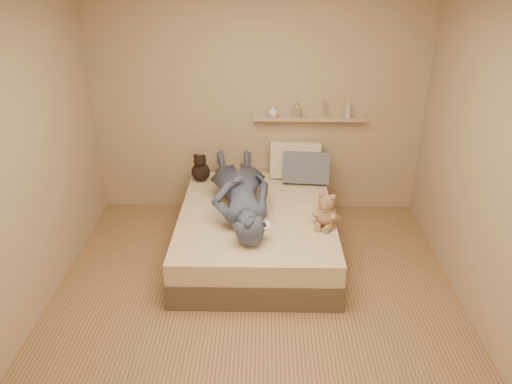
{
  "coord_description": "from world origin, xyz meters",
  "views": [
    {
      "loc": [
        0.07,
        -3.34,
        2.78
      ],
      "look_at": [
        0.0,
        0.65,
        0.8
      ],
      "focal_mm": 35.0,
      "sensor_mm": 36.0,
      "label": 1
    }
  ],
  "objects_px": {
    "game_console": "(261,226)",
    "pillow_grey": "(306,168)",
    "teddy_bear": "(326,213)",
    "pillow_cream": "(295,160)",
    "wall_shelf": "(309,119)",
    "dark_plush": "(201,169)",
    "bed": "(257,231)",
    "person": "(240,190)"
  },
  "relations": [
    {
      "from": "wall_shelf",
      "to": "person",
      "type": "bearing_deg",
      "value": -130.61
    },
    {
      "from": "game_console",
      "to": "pillow_cream",
      "type": "xyz_separation_m",
      "value": [
        0.37,
        1.37,
        0.05
      ]
    },
    {
      "from": "bed",
      "to": "dark_plush",
      "type": "xyz_separation_m",
      "value": [
        -0.62,
        0.7,
        0.36
      ]
    },
    {
      "from": "pillow_cream",
      "to": "person",
      "type": "height_order",
      "value": "pillow_cream"
    },
    {
      "from": "bed",
      "to": "teddy_bear",
      "type": "height_order",
      "value": "teddy_bear"
    },
    {
      "from": "dark_plush",
      "to": "pillow_grey",
      "type": "relative_size",
      "value": 0.63
    },
    {
      "from": "game_console",
      "to": "person",
      "type": "distance_m",
      "value": 0.66
    },
    {
      "from": "game_console",
      "to": "pillow_grey",
      "type": "relative_size",
      "value": 0.37
    },
    {
      "from": "bed",
      "to": "wall_shelf",
      "type": "xyz_separation_m",
      "value": [
        0.55,
        0.91,
        0.88
      ]
    },
    {
      "from": "teddy_bear",
      "to": "pillow_cream",
      "type": "relative_size",
      "value": 0.62
    },
    {
      "from": "game_console",
      "to": "pillow_cream",
      "type": "height_order",
      "value": "pillow_cream"
    },
    {
      "from": "bed",
      "to": "pillow_grey",
      "type": "bearing_deg",
      "value": 52.72
    },
    {
      "from": "pillow_cream",
      "to": "wall_shelf",
      "type": "xyz_separation_m",
      "value": [
        0.14,
        0.08,
        0.45
      ]
    },
    {
      "from": "dark_plush",
      "to": "person",
      "type": "height_order",
      "value": "person"
    },
    {
      "from": "bed",
      "to": "wall_shelf",
      "type": "height_order",
      "value": "wall_shelf"
    },
    {
      "from": "pillow_cream",
      "to": "wall_shelf",
      "type": "relative_size",
      "value": 0.46
    },
    {
      "from": "game_console",
      "to": "teddy_bear",
      "type": "height_order",
      "value": "teddy_bear"
    },
    {
      "from": "game_console",
      "to": "wall_shelf",
      "type": "xyz_separation_m",
      "value": [
        0.5,
        1.45,
        0.5
      ]
    },
    {
      "from": "bed",
      "to": "pillow_grey",
      "type": "xyz_separation_m",
      "value": [
        0.53,
        0.69,
        0.4
      ]
    },
    {
      "from": "bed",
      "to": "teddy_bear",
      "type": "distance_m",
      "value": 0.78
    },
    {
      "from": "game_console",
      "to": "pillow_grey",
      "type": "bearing_deg",
      "value": 68.81
    },
    {
      "from": "person",
      "to": "bed",
      "type": "bearing_deg",
      "value": 146.72
    },
    {
      "from": "bed",
      "to": "pillow_grey",
      "type": "height_order",
      "value": "pillow_grey"
    },
    {
      "from": "pillow_cream",
      "to": "pillow_grey",
      "type": "distance_m",
      "value": 0.18
    },
    {
      "from": "person",
      "to": "wall_shelf",
      "type": "distance_m",
      "value": 1.19
    },
    {
      "from": "game_console",
      "to": "person",
      "type": "height_order",
      "value": "person"
    },
    {
      "from": "teddy_bear",
      "to": "wall_shelf",
      "type": "distance_m",
      "value": 1.28
    },
    {
      "from": "pillow_cream",
      "to": "pillow_grey",
      "type": "relative_size",
      "value": 1.1
    },
    {
      "from": "dark_plush",
      "to": "pillow_cream",
      "type": "xyz_separation_m",
      "value": [
        1.04,
        0.13,
        0.06
      ]
    },
    {
      "from": "dark_plush",
      "to": "pillow_grey",
      "type": "height_order",
      "value": "pillow_grey"
    },
    {
      "from": "bed",
      "to": "teddy_bear",
      "type": "relative_size",
      "value": 5.59
    },
    {
      "from": "teddy_bear",
      "to": "pillow_cream",
      "type": "height_order",
      "value": "pillow_cream"
    },
    {
      "from": "teddy_bear",
      "to": "dark_plush",
      "type": "distance_m",
      "value": 1.59
    },
    {
      "from": "teddy_bear",
      "to": "wall_shelf",
      "type": "height_order",
      "value": "wall_shelf"
    },
    {
      "from": "teddy_bear",
      "to": "game_console",
      "type": "bearing_deg",
      "value": -154.85
    },
    {
      "from": "teddy_bear",
      "to": "pillow_grey",
      "type": "bearing_deg",
      "value": 96.79
    },
    {
      "from": "teddy_bear",
      "to": "wall_shelf",
      "type": "xyz_separation_m",
      "value": [
        -0.09,
        1.17,
        0.51
      ]
    },
    {
      "from": "bed",
      "to": "game_console",
      "type": "relative_size",
      "value": 10.22
    },
    {
      "from": "bed",
      "to": "pillow_cream",
      "type": "distance_m",
      "value": 1.02
    },
    {
      "from": "bed",
      "to": "person",
      "type": "xyz_separation_m",
      "value": [
        -0.16,
        0.08,
        0.42
      ]
    },
    {
      "from": "bed",
      "to": "teddy_bear",
      "type": "bearing_deg",
      "value": -22.58
    },
    {
      "from": "pillow_grey",
      "to": "bed",
      "type": "bearing_deg",
      "value": -127.28
    }
  ]
}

